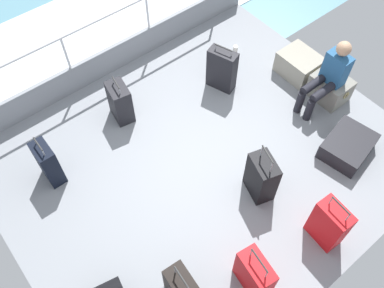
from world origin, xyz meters
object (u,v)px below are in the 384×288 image
at_px(suitcase_6, 329,224).
at_px(paper_cup, 235,49).
at_px(suitcase_0, 254,274).
at_px(suitcase_4, 348,146).
at_px(passenger_seated, 329,76).
at_px(cargo_crate_1, 330,88).
at_px(suitcase_2, 48,163).
at_px(suitcase_1, 222,69).
at_px(cargo_crate_0, 299,65).
at_px(suitcase_7, 120,102).
at_px(suitcase_5, 261,177).

distance_m(suitcase_6, paper_cup, 3.31).
distance_m(suitcase_0, suitcase_4, 2.27).
xyz_separation_m(passenger_seated, suitcase_4, (0.82, -0.39, -0.43)).
relative_size(cargo_crate_1, suitcase_2, 0.76).
bearing_deg(suitcase_1, cargo_crate_1, 43.12).
xyz_separation_m(passenger_seated, suitcase_2, (-1.33, -3.67, -0.24)).
bearing_deg(cargo_crate_0, suitcase_2, -100.53).
relative_size(suitcase_1, suitcase_2, 1.02).
bearing_deg(suitcase_1, suitcase_7, -106.63).
relative_size(cargo_crate_0, suitcase_2, 0.84).
xyz_separation_m(cargo_crate_0, suitcase_2, (-0.72, -3.86, 0.14)).
relative_size(passenger_seated, suitcase_7, 1.52).
distance_m(suitcase_7, paper_cup, 2.19).
height_order(cargo_crate_0, suitcase_6, suitcase_6).
relative_size(suitcase_5, suitcase_6, 1.05).
height_order(passenger_seated, suitcase_1, passenger_seated).
bearing_deg(paper_cup, suitcase_0, -39.58).
distance_m(suitcase_2, paper_cup, 3.46).
xyz_separation_m(passenger_seated, suitcase_5, (0.50, -1.73, -0.24)).
relative_size(cargo_crate_0, suitcase_6, 0.78).
height_order(cargo_crate_0, suitcase_2, suitcase_2).
bearing_deg(suitcase_6, suitcase_2, -142.69).
height_order(suitcase_0, suitcase_5, suitcase_5).
distance_m(cargo_crate_0, suitcase_7, 2.79).
bearing_deg(cargo_crate_0, cargo_crate_1, -0.84).
distance_m(passenger_seated, paper_cup, 1.69).
height_order(suitcase_1, paper_cup, suitcase_1).
relative_size(suitcase_6, suitcase_7, 1.14).
xyz_separation_m(suitcase_6, suitcase_7, (-3.04, -0.84, -0.03)).
height_order(cargo_crate_1, suitcase_7, suitcase_7).
bearing_deg(suitcase_6, suitcase_0, -97.17).
bearing_deg(suitcase_4, paper_cup, 176.14).
bearing_deg(paper_cup, suitcase_1, -58.57).
relative_size(suitcase_4, suitcase_6, 0.97).
bearing_deg(suitcase_6, suitcase_7, -164.54).
distance_m(suitcase_5, paper_cup, 2.59).
distance_m(suitcase_4, paper_cup, 2.41).
bearing_deg(suitcase_5, suitcase_2, -133.40).
bearing_deg(paper_cup, suitcase_4, -3.86).
xyz_separation_m(suitcase_0, suitcase_2, (-2.62, -1.06, 0.04)).
distance_m(suitcase_2, suitcase_6, 3.46).
bearing_deg(suitcase_2, suitcase_6, 37.31).
xyz_separation_m(suitcase_2, suitcase_7, (-0.28, 1.26, -0.02)).
distance_m(passenger_seated, suitcase_1, 1.50).
bearing_deg(suitcase_7, suitcase_2, -77.28).
relative_size(suitcase_0, suitcase_7, 1.02).
bearing_deg(suitcase_5, paper_cup, 144.18).
bearing_deg(suitcase_7, suitcase_5, 17.72).
height_order(cargo_crate_0, suitcase_1, suitcase_1).
height_order(suitcase_5, suitcase_6, suitcase_5).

